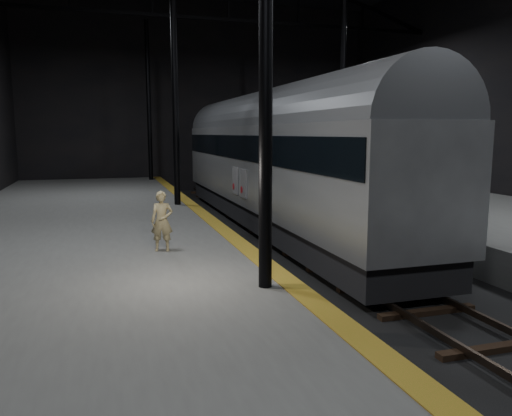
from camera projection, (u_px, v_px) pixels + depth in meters
name	position (u px, v px, depth m)	size (l,w,h in m)	color
ground	(344.00, 268.00, 14.89)	(44.00, 44.00, 0.00)	black
platform_left	(78.00, 273.00, 12.64)	(9.00, 43.80, 1.00)	#535351
tactile_strip	(239.00, 242.00, 13.80)	(0.50, 43.80, 0.01)	olive
track	(344.00, 266.00, 14.88)	(2.40, 43.00, 0.24)	#3F3328
train	(273.00, 154.00, 20.69)	(3.17, 21.17, 5.66)	#96989D
woman	(162.00, 221.00, 12.74)	(0.56, 0.37, 1.55)	tan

